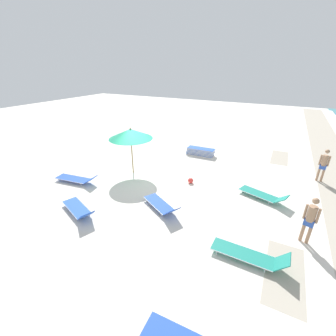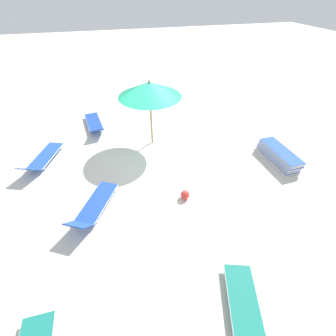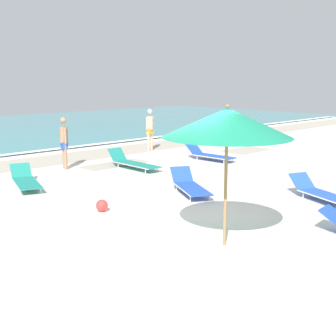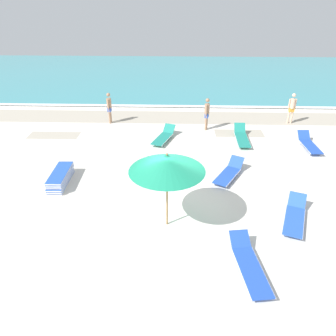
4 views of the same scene
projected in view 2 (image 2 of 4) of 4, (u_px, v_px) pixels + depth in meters
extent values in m
cube|color=silver|center=(148.00, 160.00, 8.73)|extent=(60.00, 60.00, 0.16)
cylinder|color=#9E7547|center=(151.00, 118.00, 8.82)|extent=(0.06, 0.06, 2.28)
cone|color=#1E936B|center=(150.00, 89.00, 8.09)|extent=(2.34, 2.34, 0.52)
cylinder|color=#166E50|center=(150.00, 96.00, 8.25)|extent=(2.27, 2.27, 0.01)
sphere|color=#9E7547|center=(149.00, 81.00, 7.90)|extent=(0.07, 0.07, 0.07)
cube|color=blue|center=(277.00, 159.00, 8.58)|extent=(0.65, 1.82, 0.03)
cube|color=silver|center=(277.00, 159.00, 8.60)|extent=(0.66, 1.85, 0.04)
cube|color=blue|center=(277.00, 157.00, 8.53)|extent=(0.65, 1.82, 0.03)
cube|color=silver|center=(277.00, 157.00, 8.55)|extent=(0.66, 1.85, 0.04)
cube|color=blue|center=(278.00, 155.00, 8.48)|extent=(0.65, 1.82, 0.03)
cube|color=silver|center=(278.00, 156.00, 8.50)|extent=(0.66, 1.85, 0.04)
cube|color=blue|center=(280.00, 154.00, 8.38)|extent=(0.65, 1.82, 0.03)
cube|color=silver|center=(280.00, 155.00, 8.40)|extent=(0.66, 1.85, 0.04)
cube|color=blue|center=(280.00, 152.00, 8.33)|extent=(0.65, 1.82, 0.03)
cube|color=silver|center=(280.00, 153.00, 8.35)|extent=(0.66, 1.85, 0.04)
cube|color=blue|center=(281.00, 150.00, 8.27)|extent=(0.65, 1.82, 0.03)
cube|color=silver|center=(281.00, 151.00, 8.29)|extent=(0.66, 1.85, 0.04)
cube|color=blue|center=(94.00, 122.00, 10.57)|extent=(0.84, 1.90, 0.03)
cylinder|color=silver|center=(100.00, 120.00, 10.66)|extent=(0.27, 1.82, 0.03)
cylinder|color=silver|center=(87.00, 123.00, 10.48)|extent=(0.27, 1.82, 0.03)
cube|color=blue|center=(97.00, 131.00, 9.67)|extent=(0.63, 0.56, 0.31)
cylinder|color=silver|center=(97.00, 116.00, 11.21)|extent=(0.03, 0.03, 0.16)
cylinder|color=silver|center=(87.00, 118.00, 11.06)|extent=(0.03, 0.03, 0.16)
cylinder|color=silver|center=(102.00, 130.00, 10.21)|extent=(0.03, 0.03, 0.16)
cylinder|color=silver|center=(91.00, 132.00, 10.05)|extent=(0.03, 0.03, 0.16)
cube|color=blue|center=(46.00, 155.00, 8.55)|extent=(1.16, 1.78, 0.03)
cylinder|color=silver|center=(54.00, 156.00, 8.53)|extent=(0.62, 1.57, 0.03)
cylinder|color=silver|center=(39.00, 155.00, 8.57)|extent=(0.62, 1.57, 0.03)
cube|color=blue|center=(29.00, 169.00, 7.64)|extent=(0.69, 0.61, 0.38)
cylinder|color=silver|center=(61.00, 148.00, 9.09)|extent=(0.03, 0.03, 0.16)
cylinder|color=silver|center=(49.00, 147.00, 9.13)|extent=(0.03, 0.03, 0.16)
cylinder|color=silver|center=(45.00, 169.00, 8.10)|extent=(0.03, 0.03, 0.16)
cylinder|color=silver|center=(31.00, 168.00, 8.13)|extent=(0.03, 0.03, 0.16)
cube|color=#1E8475|center=(244.00, 304.00, 4.62)|extent=(1.10, 1.76, 0.03)
cylinder|color=silver|center=(259.00, 305.00, 4.61)|extent=(0.56, 1.58, 0.03)
cylinder|color=silver|center=(229.00, 304.00, 4.63)|extent=(0.56, 1.58, 0.03)
cylinder|color=silver|center=(249.00, 276.00, 5.17)|extent=(0.03, 0.03, 0.16)
cylinder|color=silver|center=(226.00, 274.00, 5.19)|extent=(0.03, 0.03, 0.16)
cylinder|color=silver|center=(53.00, 325.00, 4.43)|extent=(0.03, 0.03, 0.16)
cylinder|color=silver|center=(25.00, 332.00, 4.34)|extent=(0.03, 0.03, 0.16)
cube|color=blue|center=(98.00, 201.00, 6.77)|extent=(1.31, 1.71, 0.03)
cylinder|color=silver|center=(107.00, 203.00, 6.72)|extent=(0.82, 1.43, 0.03)
cylinder|color=silver|center=(89.00, 199.00, 6.83)|extent=(0.82, 1.43, 0.03)
cube|color=blue|center=(78.00, 225.00, 5.90)|extent=(0.71, 0.65, 0.40)
cylinder|color=silver|center=(115.00, 190.00, 7.26)|extent=(0.03, 0.03, 0.16)
cylinder|color=silver|center=(100.00, 188.00, 7.35)|extent=(0.03, 0.03, 0.16)
cylinder|color=silver|center=(96.00, 222.00, 6.32)|extent=(0.03, 0.03, 0.16)
cylinder|color=silver|center=(80.00, 218.00, 6.41)|extent=(0.03, 0.03, 0.16)
sphere|color=red|center=(185.00, 195.00, 7.02)|extent=(0.28, 0.28, 0.28)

